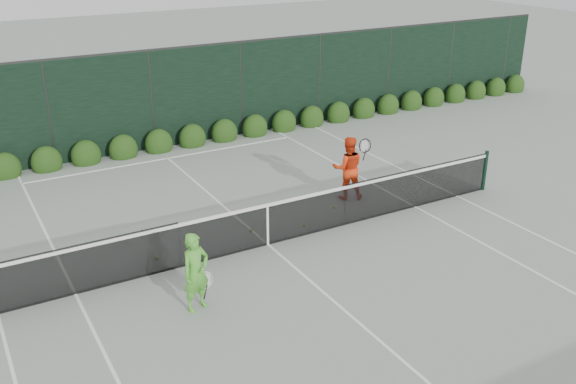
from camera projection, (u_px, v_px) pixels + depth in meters
ground at (268, 245)px, 13.98m from camera, size 80.00×80.00×0.00m
tennis_net at (267, 223)px, 13.76m from camera, size 12.90×0.10×1.07m
player_woman at (196, 272)px, 11.39m from camera, size 0.66×0.50×1.50m
player_man at (348, 168)px, 16.06m from camera, size 0.98×0.89×1.63m
court_lines at (268, 244)px, 13.98m from camera, size 11.03×23.83×0.01m
windscreen_fence at (339, 230)px, 11.22m from camera, size 32.00×21.07×3.06m
hedge_row at (159, 144)px, 19.63m from camera, size 31.66×0.65×0.94m
tennis_balls at (265, 229)px, 14.61m from camera, size 4.70×0.59×0.07m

